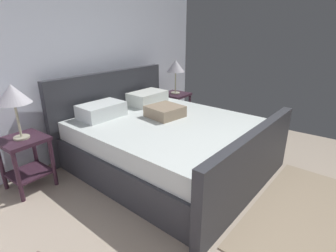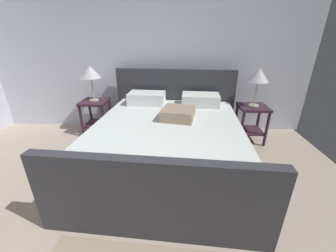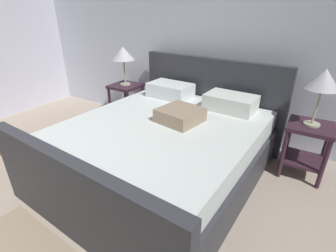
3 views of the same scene
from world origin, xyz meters
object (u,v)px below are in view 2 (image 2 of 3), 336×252
bed (168,141)px  nightstand_right (251,118)px  table_lamp_right (259,76)px  table_lamp_left (90,73)px  nightstand_left (96,112)px

bed → nightstand_right: (1.31, 0.77, 0.06)m
table_lamp_right → table_lamp_left: bearing=176.6°
bed → table_lamp_left: size_ratio=4.14×
nightstand_right → nightstand_left: size_ratio=1.00×
nightstand_left → table_lamp_left: table_lamp_left is taller
bed → table_lamp_right: (1.31, 0.77, 0.73)m
bed → table_lamp_left: table_lamp_left is taller
table_lamp_right → nightstand_left: (-2.62, 0.16, -0.67)m
nightstand_right → table_lamp_left: table_lamp_left is taller
bed → nightstand_left: bearing=144.9°
bed → nightstand_right: bed is taller
nightstand_left → nightstand_right: bearing=-3.4°
nightstand_left → bed: bearing=-35.1°
nightstand_right → table_lamp_right: bearing=45.0°
bed → nightstand_left: 1.61m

